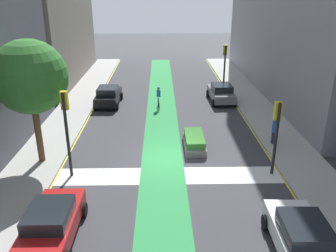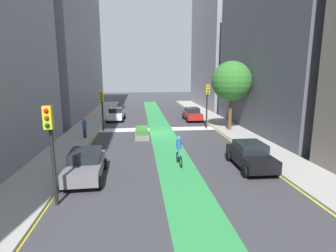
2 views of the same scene
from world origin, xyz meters
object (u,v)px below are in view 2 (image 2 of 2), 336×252
Objects in this scene: traffic_signal_far_right at (50,137)px; traffic_signal_near_right at (102,103)px; street_tree_near at (231,81)px; median_planter at (142,133)px; car_grey_right_far at (86,164)px; car_white_right_near at (116,114)px; traffic_signal_near_left at (207,98)px; car_black_left_far at (250,155)px; car_red_left_near at (192,114)px; cyclist_in_lane at (179,150)px; pedestrian_sidewalk_right_a at (85,128)px.

traffic_signal_near_right is at bearing -90.19° from traffic_signal_far_right.
median_planter is at bearing 11.45° from street_tree_near.
car_white_right_near is (-0.16, -19.03, 0.00)m from car_grey_right_far.
traffic_signal_near_right is 10.75m from traffic_signal_near_left.
car_black_left_far is (0.34, 12.05, -2.41)m from traffic_signal_near_left.
traffic_signal_far_right is at bearing 63.94° from car_red_left_near.
traffic_signal_near_left is 12.30m from car_black_left_far.
traffic_signal_far_right is 8.16m from cyclist_in_lane.
traffic_signal_far_right reaches higher than median_planter.
pedestrian_sidewalk_right_a is (11.54, -8.63, 0.23)m from car_black_left_far.
car_black_left_far is 20.73m from car_white_right_near.
car_grey_right_far is at bearing 101.03° from pedestrian_sidewalk_right_a.
car_black_left_far is at bearing 88.36° from traffic_signal_near_left.
car_grey_right_far is at bearing -102.90° from traffic_signal_far_right.
traffic_signal_far_right is 1.04× the size of car_black_left_far.
traffic_signal_far_right reaches higher than pedestrian_sidewalk_right_a.
car_white_right_near is at bearing -92.26° from traffic_signal_far_right.
pedestrian_sidewalk_right_a is at bearing 71.75° from traffic_signal_near_right.
pedestrian_sidewalk_right_a is (1.09, -12.40, -2.07)m from traffic_signal_far_right.
traffic_signal_near_left is at bearing -34.79° from street_tree_near.
car_red_left_near is at bearing -69.38° from street_tree_near.
pedestrian_sidewalk_right_a is at bearing 8.29° from street_tree_near.
traffic_signal_near_right is at bearing -108.25° from pedestrian_sidewalk_right_a.
car_red_left_near is at bearing -118.13° from car_grey_right_far.
pedestrian_sidewalk_right_a reaches higher than car_black_left_far.
traffic_signal_near_right is 12.71m from cyclist_in_lane.
car_black_left_far reaches higher than median_planter.
traffic_signal_near_left reaches higher than traffic_signal_far_right.
car_grey_right_far is at bearing 92.99° from traffic_signal_near_right.
traffic_signal_near_left is (-10.75, 0.03, 0.40)m from traffic_signal_near_right.
median_planter is at bearing -177.39° from pedestrian_sidewalk_right_a.
car_grey_right_far is 2.48× the size of pedestrian_sidewalk_right_a.
traffic_signal_far_right is 22.30m from car_white_right_near.
car_grey_right_far is 20.35m from car_red_left_near.
street_tree_near is at bearing -168.55° from median_planter.
traffic_signal_near_right is at bearing 82.55° from car_white_right_near.
car_white_right_near is (-0.82, -6.30, -2.01)m from traffic_signal_near_right.
car_white_right_near is 2.29× the size of cyclist_in_lane.
street_tree_near is at bearing 145.21° from traffic_signal_near_left.
traffic_signal_near_right is 12.91m from car_grey_right_far.
traffic_signal_far_right is 3.95m from car_grey_right_far.
cyclist_in_lane is (4.13, 16.19, 0.17)m from car_red_left_near.
pedestrian_sidewalk_right_a reaches higher than cyclist_in_lane.
pedestrian_sidewalk_right_a is 14.60m from street_tree_near.
median_planter is at bearing 53.00° from car_red_left_near.
traffic_signal_far_right is at bearing 19.86° from car_black_left_far.
cyclist_in_lane is 8.08m from median_planter.
cyclist_in_lane is at bearing 55.19° from street_tree_near.
traffic_signal_far_right is 13.51m from median_planter.
traffic_signal_far_right is 1.49× the size of median_planter.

